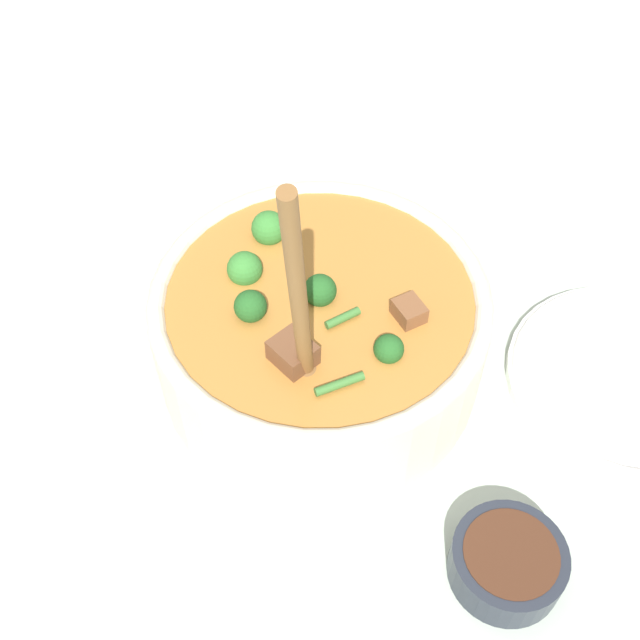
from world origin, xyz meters
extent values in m
plane|color=#ADBCAD|center=(0.00, 0.00, 0.00)|extent=(4.00, 4.00, 0.00)
cylinder|color=beige|center=(0.00, 0.00, 0.05)|extent=(0.29, 0.29, 0.10)
torus|color=beige|center=(0.00, 0.00, 0.10)|extent=(0.29, 0.29, 0.02)
cylinder|color=#B27533|center=(0.00, 0.00, 0.07)|extent=(0.27, 0.27, 0.06)
sphere|color=#235B23|center=(0.01, -0.06, 0.11)|extent=(0.03, 0.03, 0.03)
cylinder|color=#6B9956|center=(0.01, -0.06, 0.09)|extent=(0.01, 0.01, 0.01)
sphere|color=#235B23|center=(0.06, 0.05, 0.10)|extent=(0.02, 0.02, 0.02)
cylinder|color=#6B9956|center=(0.06, 0.05, 0.09)|extent=(0.01, 0.01, 0.01)
sphere|color=#387F33|center=(-0.08, -0.04, 0.11)|extent=(0.03, 0.03, 0.03)
cylinder|color=#6B9956|center=(-0.08, -0.04, 0.08)|extent=(0.01, 0.01, 0.01)
sphere|color=#235B23|center=(0.00, 0.00, 0.11)|extent=(0.03, 0.03, 0.03)
cylinder|color=#6B9956|center=(0.00, 0.00, 0.09)|extent=(0.01, 0.01, 0.01)
sphere|color=#387F33|center=(-0.03, -0.06, 0.10)|extent=(0.03, 0.03, 0.03)
cylinder|color=#6B9956|center=(-0.03, -0.06, 0.08)|extent=(0.01, 0.01, 0.01)
cube|color=brown|center=(0.06, -0.03, 0.11)|extent=(0.04, 0.04, 0.03)
cube|color=brown|center=(0.03, 0.07, 0.10)|extent=(0.03, 0.03, 0.02)
cylinder|color=#3D7533|center=(0.09, 0.01, 0.10)|extent=(0.02, 0.04, 0.01)
cylinder|color=#3D7533|center=(0.03, 0.02, 0.10)|extent=(0.02, 0.03, 0.01)
ellipsoid|color=brown|center=(0.07, -0.02, 0.09)|extent=(0.04, 0.03, 0.01)
cylinder|color=brown|center=(0.09, -0.02, 0.21)|extent=(0.06, 0.03, 0.23)
cylinder|color=#232833|center=(0.21, 0.12, 0.02)|extent=(0.09, 0.09, 0.04)
cylinder|color=#472819|center=(0.21, 0.12, 0.03)|extent=(0.07, 0.07, 0.01)
cylinder|color=white|center=(0.05, 0.28, 0.01)|extent=(0.22, 0.22, 0.01)
torus|color=white|center=(0.05, 0.28, 0.01)|extent=(0.21, 0.21, 0.01)
camera|label=1|loc=(0.44, -0.05, 0.61)|focal=45.00mm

